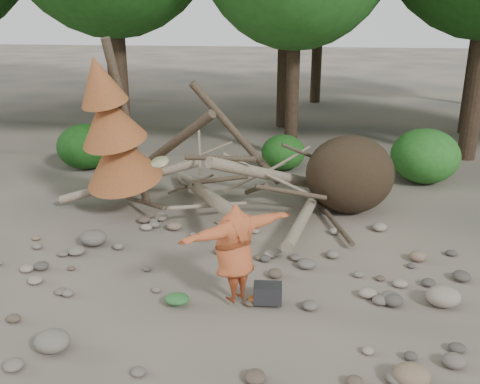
# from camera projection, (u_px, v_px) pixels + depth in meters

# --- Properties ---
(ground) EXTENTS (120.00, 120.00, 0.00)m
(ground) POSITION_uv_depth(u_px,v_px,m) (222.00, 289.00, 9.98)
(ground) COLOR #514C44
(ground) RESTS_ON ground
(deadfall_pile) EXTENTS (8.55, 5.24, 3.30)m
(deadfall_pile) POSITION_uv_depth(u_px,v_px,m) (326.00, 176.00, 13.41)
(deadfall_pile) COLOR #332619
(deadfall_pile) RESTS_ON ground
(dead_conifer) EXTENTS (2.06, 2.16, 4.35)m
(dead_conifer) POSITION_uv_depth(u_px,v_px,m) (114.00, 133.00, 12.78)
(dead_conifer) COLOR #4C3F30
(dead_conifer) RESTS_ON ground
(bush_left) EXTENTS (1.80, 1.80, 1.44)m
(bush_left) POSITION_uv_depth(u_px,v_px,m) (86.00, 146.00, 17.09)
(bush_left) COLOR #174B14
(bush_left) RESTS_ON ground
(bush_mid) EXTENTS (1.40, 1.40, 1.12)m
(bush_mid) POSITION_uv_depth(u_px,v_px,m) (283.00, 152.00, 17.02)
(bush_mid) COLOR #205F1B
(bush_mid) RESTS_ON ground
(bush_right) EXTENTS (2.00, 2.00, 1.60)m
(bush_right) POSITION_uv_depth(u_px,v_px,m) (425.00, 156.00, 15.72)
(bush_right) COLOR #297023
(bush_right) RESTS_ON ground
(frisbee_thrower) EXTENTS (2.45, 1.91, 2.58)m
(frisbee_thrower) POSITION_uv_depth(u_px,v_px,m) (235.00, 253.00, 9.19)
(frisbee_thrower) COLOR #AE4D27
(frisbee_thrower) RESTS_ON ground
(backpack) EXTENTS (0.51, 0.35, 0.33)m
(backpack) POSITION_uv_depth(u_px,v_px,m) (268.00, 296.00, 9.41)
(backpack) COLOR black
(backpack) RESTS_ON ground
(cloth_green) EXTENTS (0.44, 0.37, 0.17)m
(cloth_green) POSITION_uv_depth(u_px,v_px,m) (177.00, 301.00, 9.40)
(cloth_green) COLOR #26612A
(cloth_green) RESTS_ON ground
(cloth_orange) EXTENTS (0.30, 0.24, 0.11)m
(cloth_orange) POSITION_uv_depth(u_px,v_px,m) (256.00, 301.00, 9.46)
(cloth_orange) COLOR #BC5C20
(cloth_orange) RESTS_ON ground
(boulder_front_left) EXTENTS (0.55, 0.50, 0.33)m
(boulder_front_left) POSITION_uv_depth(u_px,v_px,m) (52.00, 341.00, 8.16)
(boulder_front_left) COLOR #6A6458
(boulder_front_left) RESTS_ON ground
(boulder_front_right) EXTENTS (0.51, 0.46, 0.31)m
(boulder_front_right) POSITION_uv_depth(u_px,v_px,m) (412.00, 375.00, 7.42)
(boulder_front_right) COLOR #7C654E
(boulder_front_right) RESTS_ON ground
(boulder_mid_right) EXTENTS (0.59, 0.53, 0.36)m
(boulder_mid_right) POSITION_uv_depth(u_px,v_px,m) (443.00, 296.00, 9.38)
(boulder_mid_right) COLOR gray
(boulder_mid_right) RESTS_ON ground
(boulder_mid_left) EXTENTS (0.59, 0.53, 0.35)m
(boulder_mid_left) POSITION_uv_depth(u_px,v_px,m) (93.00, 238.00, 11.73)
(boulder_mid_left) COLOR #5E574F
(boulder_mid_left) RESTS_ON ground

